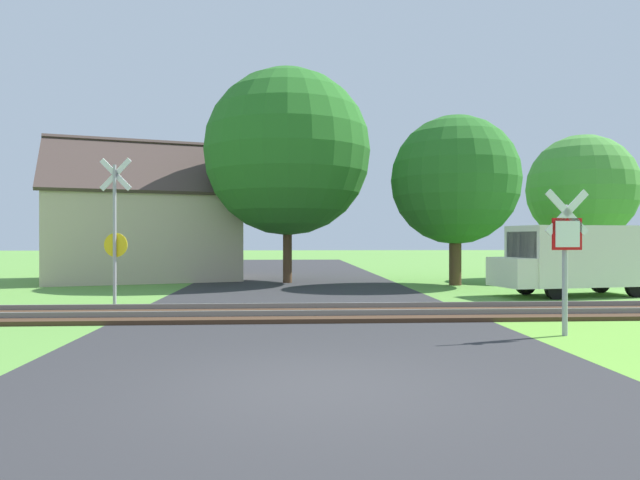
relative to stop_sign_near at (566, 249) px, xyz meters
The scene contains 10 objects.
ground_plane 6.21m from the stop_sign_near, 144.93° to the right, with size 160.00×160.00×0.00m, color #5B933D.
road_asphalt 5.37m from the stop_sign_near, 163.61° to the right, with size 8.36×80.00×0.01m, color #2D2D30.
rail_track 6.02m from the stop_sign_near, 147.58° to the left, with size 60.00×2.60×0.22m.
stop_sign_near is the anchor object (origin of this frame).
crossing_sign_far 10.93m from the stop_sign_near, 153.56° to the left, with size 0.87×0.19×3.97m.
house 19.35m from the stop_sign_near, 127.05° to the left, with size 9.63×8.24×6.27m.
tree_far 16.68m from the stop_sign_near, 61.01° to the left, with size 4.83×4.83×6.49m.
tree_right 11.93m from the stop_sign_near, 83.29° to the left, with size 5.05×5.05×6.66m.
tree_center 14.68m from the stop_sign_near, 111.60° to the left, with size 6.88×6.88×8.85m.
mail_truck 8.24m from the stop_sign_near, 61.48° to the left, with size 5.15×2.69×2.24m.
Camera 1 is at (-0.35, -6.99, 1.85)m, focal length 32.00 mm.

